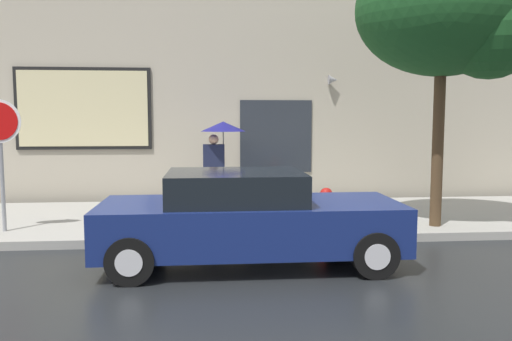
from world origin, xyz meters
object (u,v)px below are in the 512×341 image
street_tree (452,15)px  stop_sign (0,139)px  parked_car (248,219)px  fire_hydrant (326,209)px  pedestrian_with_umbrella (220,139)px

street_tree → stop_sign: size_ratio=2.20×
parked_car → street_tree: street_tree is taller
fire_hydrant → stop_sign: size_ratio=0.32×
parked_car → street_tree: 5.31m
fire_hydrant → pedestrian_with_umbrella: size_ratio=0.39×
pedestrian_with_umbrella → stop_sign: stop_sign is taller
street_tree → stop_sign: street_tree is taller
pedestrian_with_umbrella → stop_sign: bearing=-149.3°
pedestrian_with_umbrella → stop_sign: (-3.89, -2.31, 0.10)m
fire_hydrant → street_tree: size_ratio=0.15×
pedestrian_with_umbrella → street_tree: bearing=-32.3°
fire_hydrant → stop_sign: stop_sign is taller
parked_car → street_tree: size_ratio=0.85×
street_tree → stop_sign: bearing=178.0°
pedestrian_with_umbrella → stop_sign: 4.53m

